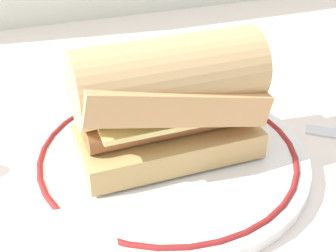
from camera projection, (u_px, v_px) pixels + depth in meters
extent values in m
plane|color=silver|center=(186.00, 153.00, 0.51)|extent=(1.50, 1.50, 0.00)
cylinder|color=white|center=(168.00, 158.00, 0.49)|extent=(0.28, 0.28, 0.01)
torus|color=maroon|center=(168.00, 154.00, 0.49)|extent=(0.26, 0.26, 0.01)
cube|color=tan|center=(168.00, 140.00, 0.48)|extent=(0.18, 0.09, 0.03)
cylinder|color=brown|center=(172.00, 126.00, 0.46)|extent=(0.16, 0.03, 0.02)
cylinder|color=brown|center=(164.00, 113.00, 0.48)|extent=(0.16, 0.03, 0.02)
cube|color=#EAD67A|center=(168.00, 107.00, 0.46)|extent=(0.14, 0.08, 0.01)
cube|color=tan|center=(168.00, 90.00, 0.45)|extent=(0.18, 0.09, 0.07)
cylinder|color=tan|center=(168.00, 76.00, 0.44)|extent=(0.18, 0.07, 0.07)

